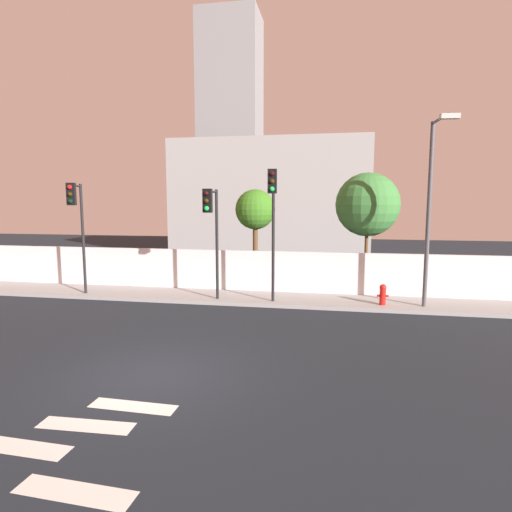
# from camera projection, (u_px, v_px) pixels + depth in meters

# --- Properties ---
(ground_plane) EXTENTS (80.00, 80.00, 0.00)m
(ground_plane) POSITION_uv_depth(u_px,v_px,m) (153.00, 375.00, 10.19)
(ground_plane) COLOR black
(sidewalk) EXTENTS (36.00, 2.40, 0.15)m
(sidewalk) POSITION_uv_depth(u_px,v_px,m) (233.00, 297.00, 18.18)
(sidewalk) COLOR #949494
(sidewalk) RESTS_ON ground
(perimeter_wall) EXTENTS (36.00, 0.18, 1.80)m
(perimeter_wall) POSITION_uv_depth(u_px,v_px,m) (240.00, 270.00, 19.32)
(perimeter_wall) COLOR silver
(perimeter_wall) RESTS_ON sidewalk
(crosswalk_marking) EXTENTS (3.84, 4.75, 0.01)m
(crosswalk_marking) POSITION_uv_depth(u_px,v_px,m) (64.00, 470.00, 6.57)
(crosswalk_marking) COLOR silver
(crosswalk_marking) RESTS_ON ground
(traffic_light_left) EXTENTS (0.35, 1.32, 4.47)m
(traffic_light_left) POSITION_uv_depth(u_px,v_px,m) (212.00, 220.00, 16.65)
(traffic_light_left) COLOR black
(traffic_light_left) RESTS_ON sidewalk
(traffic_light_center) EXTENTS (0.36, 1.07, 5.18)m
(traffic_light_center) POSITION_uv_depth(u_px,v_px,m) (273.00, 208.00, 16.32)
(traffic_light_center) COLOR black
(traffic_light_center) RESTS_ON sidewalk
(traffic_light_right) EXTENTS (0.46, 1.27, 4.73)m
(traffic_light_right) POSITION_uv_depth(u_px,v_px,m) (77.00, 215.00, 17.73)
(traffic_light_right) COLOR black
(traffic_light_right) RESTS_ON sidewalk
(street_lamp_curbside) EXTENTS (0.62, 1.95, 6.87)m
(street_lamp_curbside) POSITION_uv_depth(u_px,v_px,m) (431.00, 200.00, 15.59)
(street_lamp_curbside) COLOR #4C4C51
(street_lamp_curbside) RESTS_ON sidewalk
(fire_hydrant) EXTENTS (0.44, 0.26, 0.81)m
(fire_hydrant) POSITION_uv_depth(u_px,v_px,m) (383.00, 294.00, 16.52)
(fire_hydrant) COLOR red
(fire_hydrant) RESTS_ON sidewalk
(roadside_tree_leftmost) EXTENTS (1.86, 1.86, 4.71)m
(roadside_tree_leftmost) POSITION_uv_depth(u_px,v_px,m) (255.00, 211.00, 19.87)
(roadside_tree_leftmost) COLOR brown
(roadside_tree_leftmost) RESTS_ON ground
(roadside_tree_midleft) EXTENTS (2.83, 2.83, 5.42)m
(roadside_tree_midleft) POSITION_uv_depth(u_px,v_px,m) (368.00, 205.00, 18.92)
(roadside_tree_midleft) COLOR brown
(roadside_tree_midleft) RESTS_ON ground
(low_building_distant) EXTENTS (14.54, 6.00, 8.68)m
(low_building_distant) POSITION_uv_depth(u_px,v_px,m) (271.00, 199.00, 32.68)
(low_building_distant) COLOR #9F9F9F
(low_building_distant) RESTS_ON ground
(tower_on_skyline) EXTENTS (6.12, 5.00, 23.12)m
(tower_on_skyline) POSITION_uv_depth(u_px,v_px,m) (231.00, 131.00, 44.59)
(tower_on_skyline) COLOR gray
(tower_on_skyline) RESTS_ON ground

